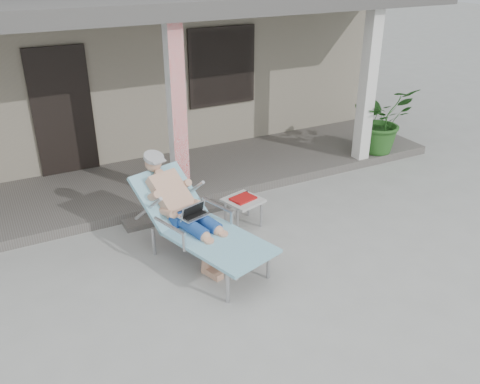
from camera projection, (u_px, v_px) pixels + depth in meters
ground at (248, 277)px, 6.19m from camera, size 60.00×60.00×0.00m
house at (101, 51)px, 10.64m from camera, size 10.40×5.40×3.30m
porch_deck at (163, 181)px, 8.55m from camera, size 10.00×2.00×0.15m
porch_overhang at (152, 12)px, 7.32m from camera, size 10.00×2.30×2.85m
porch_step at (189, 211)px, 7.65m from camera, size 2.00×0.30×0.07m
lounger at (190, 199)px, 6.25m from camera, size 1.32×2.13×1.34m
side_table at (243, 202)px, 7.22m from camera, size 0.59×0.59×0.43m
potted_palm at (381, 120)px, 9.34m from camera, size 1.11×0.97×1.23m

